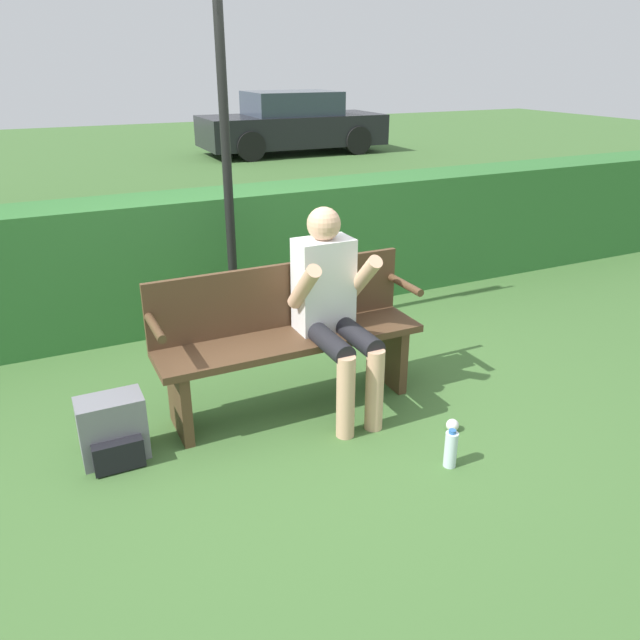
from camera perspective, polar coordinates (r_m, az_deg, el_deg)
The scene contains 9 objects.
ground_plane at distance 4.11m, azimuth -2.51°, elevation -7.82°, with size 40.00×40.00×0.00m, color #426B33.
hedge_back at distance 5.42m, azimuth -9.99°, elevation 5.75°, with size 12.00×0.57×1.07m.
park_bench at distance 3.94m, azimuth -2.98°, elevation -1.32°, with size 1.70×0.41×0.91m.
person_seated at distance 3.83m, azimuth 1.16°, elevation 1.55°, with size 0.49×0.66×1.28m.
backpack at distance 3.71m, azimuth -18.38°, elevation -9.59°, with size 0.36×0.29×0.38m.
water_bottle at distance 3.57m, azimuth 11.87°, elevation -11.47°, with size 0.07×0.07×0.23m.
signpost at distance 4.69m, azimuth -8.67°, elevation 16.78°, with size 0.40×0.09×2.86m.
parked_car at distance 15.48m, azimuth -2.58°, elevation 17.45°, with size 4.31×1.93×1.41m.
litter_crumple at distance 3.92m, azimuth 12.01°, elevation -9.38°, with size 0.08×0.08×0.08m.
Camera 1 is at (-1.37, -3.27, 2.09)m, focal length 35.00 mm.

